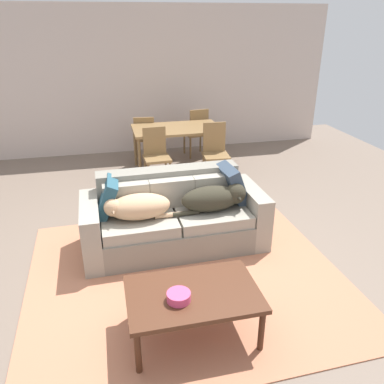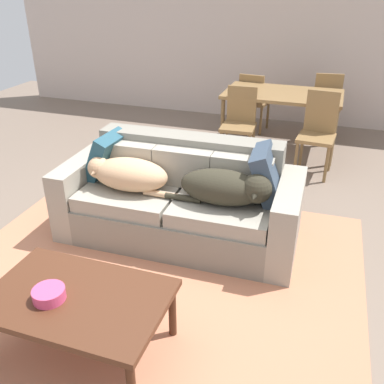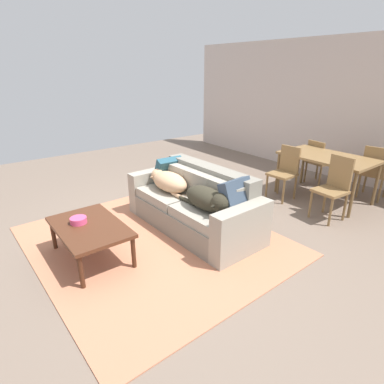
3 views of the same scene
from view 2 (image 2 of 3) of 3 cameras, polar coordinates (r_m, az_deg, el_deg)
ground_plane at (r=3.76m, az=-6.14°, el=-7.26°), size 10.00×10.00×0.00m
back_partition at (r=6.96m, az=7.87°, el=20.68°), size 8.00×0.12×2.70m
area_rug at (r=3.41m, az=-5.42°, el=-11.24°), size 3.22×2.88×0.01m
couch at (r=3.75m, az=-1.49°, el=-1.20°), size 2.06×0.92×0.85m
dog_on_left_cushion at (r=3.65m, az=-8.62°, el=2.38°), size 0.83×0.37×0.27m
dog_on_right_cushion at (r=3.38m, az=4.73°, el=0.59°), size 0.85×0.36×0.30m
throw_pillow_by_left_arm at (r=3.94m, az=-11.36°, el=4.78°), size 0.30×0.43×0.43m
throw_pillow_by_right_arm at (r=3.51m, az=10.05°, el=2.25°), size 0.32×0.46×0.46m
coffee_table at (r=2.69m, az=-15.02°, el=-13.94°), size 1.07×0.69×0.43m
bowl_on_coffee_table at (r=2.67m, az=-18.49°, el=-12.78°), size 0.19×0.19×0.07m
dining_table at (r=5.71m, az=11.98°, el=12.17°), size 1.47×0.87×0.75m
dining_chair_near_left at (r=5.34m, az=6.33°, el=9.41°), size 0.42×0.42×0.90m
dining_chair_near_right at (r=5.12m, az=16.42°, el=7.93°), size 0.43×0.43×0.94m
dining_chair_far_left at (r=6.38m, az=8.11°, el=12.07°), size 0.45×0.45×0.85m
dining_chair_far_right at (r=6.34m, az=17.32°, el=11.28°), size 0.45×0.45×0.92m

